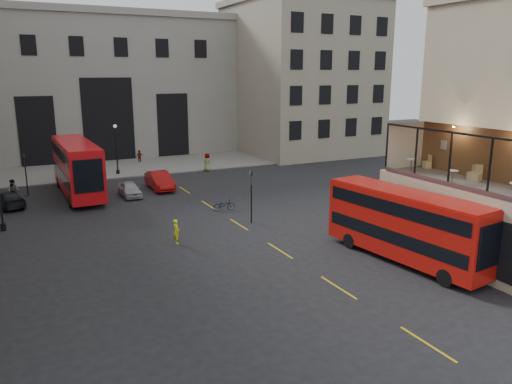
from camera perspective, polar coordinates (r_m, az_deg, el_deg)
name	(u,v)px	position (r m, az deg, el deg)	size (l,w,h in m)	color
ground	(370,281)	(26.99, 12.88, -9.83)	(140.00, 140.00, 0.00)	black
host_frontage	(463,223)	(30.63, 22.58, -3.27)	(3.00, 11.00, 4.50)	tan
cafe_floor	(467,183)	(30.09, 22.97, 0.94)	(3.00, 10.00, 0.10)	slate
gateway	(99,82)	(67.85, -17.54, 11.88)	(35.00, 10.60, 18.00)	gray
building_right	(300,74)	(69.10, 5.06, 13.29)	(16.60, 18.60, 20.00)	gray
pavement_far	(111,168)	(58.77, -16.26, 2.65)	(40.00, 12.00, 0.12)	slate
traffic_light_near	(251,190)	(35.37, -0.54, 0.22)	(0.16, 0.20, 3.80)	black
traffic_light_far	(25,169)	(47.64, -24.86, 2.41)	(0.16, 0.20, 3.80)	black
street_lamp_a	(0,197)	(37.83, -27.26, -0.47)	(0.36, 0.36, 5.33)	black
street_lamp_b	(117,152)	(54.51, -15.64, 4.38)	(0.36, 0.36, 5.33)	black
bus_near	(405,223)	(29.42, 16.71, -3.38)	(3.52, 10.40, 4.07)	#B0110C
bus_far	(77,166)	(46.26, -19.78, 2.87)	(2.90, 11.89, 4.73)	red
car_a	(130,189)	(44.87, -14.23, 0.32)	(1.53, 3.79, 1.29)	#A8ACB1
car_b	(160,181)	(47.04, -10.95, 1.29)	(1.72, 4.94, 1.63)	#9A0A09
car_c	(7,199)	(44.72, -26.57, -0.75)	(1.82, 4.49, 1.30)	black
bicycle	(224,205)	(39.13, -3.68, -1.49)	(0.59, 1.70, 0.89)	gray
cyclist	(176,232)	(31.89, -9.09, -4.48)	(0.58, 0.38, 1.58)	yellow
pedestrian_a	(14,191)	(45.94, -25.97, 0.09)	(0.96, 0.74, 1.97)	gray
pedestrian_b	(66,166)	(56.19, -20.86, 2.76)	(1.23, 0.71, 1.90)	gray
pedestrian_c	(140,157)	(61.34, -13.16, 3.95)	(0.91, 0.38, 1.55)	gray
pedestrian_d	(207,162)	(55.08, -5.59, 3.41)	(0.96, 0.62, 1.96)	gray
cafe_table_mid	(453,174)	(29.59, 21.57, 1.88)	(0.55, 0.55, 0.69)	silver
cafe_table_far	(411,163)	(32.25, 17.34, 3.19)	(0.62, 0.62, 0.78)	white
cafe_chair_b	(477,176)	(30.59, 23.90, 1.67)	(0.54, 0.54, 0.92)	tan
cafe_chair_c	(472,175)	(30.84, 23.47, 1.75)	(0.43, 0.43, 0.84)	tan
cafe_chair_d	(427,164)	(33.59, 18.97, 3.02)	(0.52, 0.52, 0.86)	#CFBA77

